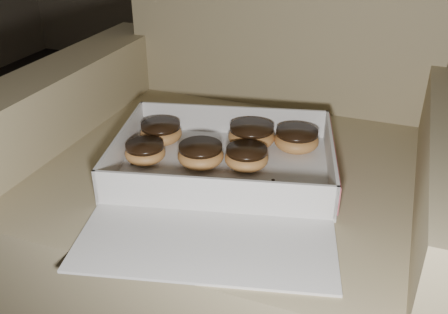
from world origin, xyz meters
TOP-DOWN VIEW (x-y plane):
  - armchair at (-0.02, 0.51)m, footprint 0.99×0.84m
  - bakery_box at (-0.01, 0.35)m, footprint 0.53×0.59m
  - donut_a at (0.02, 0.40)m, footprint 0.09×0.09m
  - donut_b at (-0.07, 0.38)m, footprint 0.09×0.09m
  - donut_c at (0.00, 0.49)m, footprint 0.10×0.10m
  - donut_d at (-0.19, 0.44)m, footprint 0.09×0.09m
  - donut_e at (0.10, 0.51)m, footprint 0.10×0.10m
  - donut_f at (-0.18, 0.35)m, footprint 0.08×0.08m
  - crumb_a at (-0.20, 0.33)m, footprint 0.01×0.01m
  - crumb_b at (0.09, 0.37)m, footprint 0.01×0.01m
  - crumb_c at (-0.16, 0.24)m, footprint 0.01×0.01m

SIDE VIEW (x-z plane):
  - armchair at x=-0.02m, z-range -0.19..0.84m
  - crumb_a at x=-0.20m, z-range 0.47..0.47m
  - crumb_b at x=0.09m, z-range 0.47..0.47m
  - crumb_c at x=-0.16m, z-range 0.47..0.47m
  - bakery_box at x=-0.01m, z-range 0.44..0.51m
  - donut_f at x=-0.18m, z-range 0.47..0.51m
  - donut_a at x=0.02m, z-range 0.47..0.52m
  - donut_d at x=-0.19m, z-range 0.47..0.52m
  - donut_b at x=-0.07m, z-range 0.47..0.52m
  - donut_e at x=0.10m, z-range 0.47..0.52m
  - donut_c at x=0.00m, z-range 0.47..0.52m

